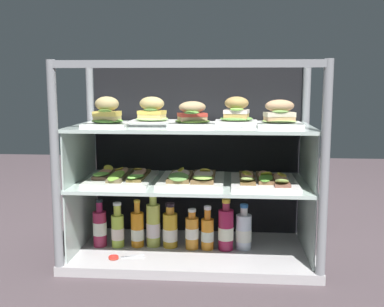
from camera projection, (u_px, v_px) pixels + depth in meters
ground_plane at (192, 259)px, 2.20m from camera, size 6.00×6.00×0.02m
case_base_deck at (192, 253)px, 2.20m from camera, size 1.11×0.55×0.04m
case_frame at (194, 149)px, 2.25m from camera, size 1.11×0.55×0.89m
riser_lower_tier at (192, 217)px, 2.17m from camera, size 1.03×0.47×0.30m
shelf_lower_glass at (192, 183)px, 2.15m from camera, size 1.05×0.49×0.01m
riser_upper_tier at (192, 155)px, 2.13m from camera, size 1.03×0.47×0.24m
shelf_upper_glass at (192, 127)px, 2.11m from camera, size 1.05×0.49×0.01m
plated_roll_sandwich_far_right at (107, 115)px, 2.07m from camera, size 0.19×0.19×0.13m
plated_roll_sandwich_mid_right at (152, 115)px, 2.15m from camera, size 0.21×0.21×0.13m
plated_roll_sandwich_near_right_corner at (192, 118)px, 2.04m from camera, size 0.20×0.20×0.11m
plated_roll_sandwich_near_left_corner at (236, 114)px, 2.13m from camera, size 0.19×0.19×0.13m
plated_roll_sandwich_center at (279, 117)px, 2.03m from camera, size 0.19×0.19×0.12m
open_sandwich_tray_far_right at (122, 176)px, 2.17m from camera, size 0.29×0.36×0.06m
open_sandwich_tray_right_of_center at (192, 178)px, 2.12m from camera, size 0.29×0.36×0.06m
open_sandwich_tray_center at (264, 180)px, 2.09m from camera, size 0.29×0.36×0.06m
juice_bottle_front_fourth at (100, 227)px, 2.22m from camera, size 0.06×0.06×0.22m
juice_bottle_front_second at (118, 229)px, 2.21m from camera, size 0.06×0.06×0.21m
juice_bottle_back_center at (137, 229)px, 2.21m from camera, size 0.06×0.06×0.22m
juice_bottle_front_right_end at (153, 225)px, 2.21m from camera, size 0.07×0.07×0.25m
juice_bottle_back_right at (170, 230)px, 2.20m from camera, size 0.07×0.07×0.21m
juice_bottle_front_middle at (191, 232)px, 2.18m from camera, size 0.06×0.06×0.19m
juice_bottle_tucked_behind at (207, 233)px, 2.17m from camera, size 0.06×0.06×0.20m
juice_bottle_near_post at (226, 229)px, 2.17m from camera, size 0.07×0.07×0.24m
juice_bottle_back_left at (244, 232)px, 2.18m from camera, size 0.07×0.07×0.21m
kitchen_scissors at (118, 257)px, 2.07m from camera, size 0.16×0.10×0.01m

